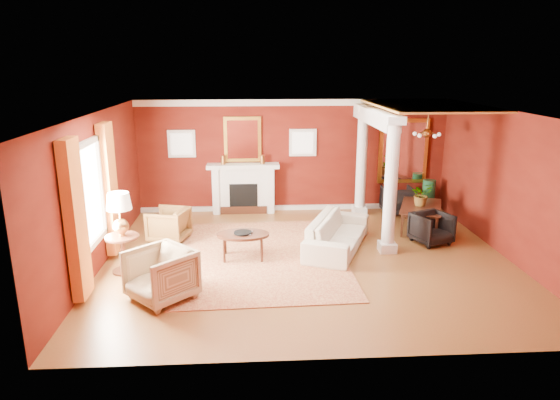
{
  "coord_description": "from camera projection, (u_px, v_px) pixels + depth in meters",
  "views": [
    {
      "loc": [
        -1.11,
        -9.26,
        3.81
      ],
      "look_at": [
        -0.53,
        0.3,
        1.15
      ],
      "focal_mm": 32.0,
      "sensor_mm": 36.0,
      "label": 1
    }
  ],
  "objects": [
    {
      "name": "base_trim",
      "position": [
        293.0,
        207.0,
        13.3
      ],
      "size": [
        8.0,
        0.08,
        0.12
      ],
      "primitive_type": "cube",
      "color": "silver",
      "rests_on": "ground"
    },
    {
      "name": "armchair_leopard",
      "position": [
        169.0,
        223.0,
        10.91
      ],
      "size": [
        0.92,
        0.95,
        0.8
      ],
      "primitive_type": "imported",
      "rotation": [
        0.0,
        0.0,
        -1.85
      ],
      "color": "black",
      "rests_on": "ground"
    },
    {
      "name": "rug",
      "position": [
        261.0,
        256.0,
        10.1
      ],
      "size": [
        3.44,
        4.5,
        0.02
      ],
      "primitive_type": "cube",
      "rotation": [
        0.0,
        0.0,
        0.03
      ],
      "color": "maroon",
      "rests_on": "ground"
    },
    {
      "name": "side_table",
      "position": [
        120.0,
        219.0,
        9.1
      ],
      "size": [
        0.61,
        0.61,
        1.54
      ],
      "rotation": [
        0.0,
        0.0,
        -0.19
      ],
      "color": "#321A0E",
      "rests_on": "ground"
    },
    {
      "name": "amber_ceiling",
      "position": [
        428.0,
        106.0,
        11.08
      ],
      "size": [
        2.3,
        3.4,
        0.04
      ],
      "primitive_type": "cube",
      "color": "gold",
      "rests_on": "room_shell"
    },
    {
      "name": "coffee_table",
      "position": [
        243.0,
        236.0,
        9.89
      ],
      "size": [
        1.05,
        1.05,
        0.53
      ],
      "rotation": [
        0.0,
        0.0,
        -0.15
      ],
      "color": "#321A0E",
      "rests_on": "ground"
    },
    {
      "name": "column_front",
      "position": [
        391.0,
        185.0,
        10.0
      ],
      "size": [
        0.36,
        0.36,
        2.8
      ],
      "color": "silver",
      "rests_on": "ground"
    },
    {
      "name": "sofa",
      "position": [
        338.0,
        228.0,
        10.42
      ],
      "size": [
        1.53,
        2.42,
        0.91
      ],
      "primitive_type": "imported",
      "rotation": [
        0.0,
        0.0,
        1.17
      ],
      "color": "beige",
      "rests_on": "ground"
    },
    {
      "name": "dining_mirror",
      "position": [
        403.0,
        151.0,
        13.07
      ],
      "size": [
        1.3,
        0.07,
        1.7
      ],
      "color": "gold",
      "rests_on": "room_shell"
    },
    {
      "name": "column_back",
      "position": [
        362.0,
        160.0,
        12.6
      ],
      "size": [
        0.36,
        0.36,
        2.8
      ],
      "color": "silver",
      "rests_on": "ground"
    },
    {
      "name": "dining_chair_near",
      "position": [
        432.0,
        227.0,
        10.76
      ],
      "size": [
        0.92,
        0.9,
        0.74
      ],
      "primitive_type": "imported",
      "rotation": [
        0.0,
        0.0,
        0.38
      ],
      "color": "black",
      "rests_on": "ground"
    },
    {
      "name": "chandelier",
      "position": [
        427.0,
        133.0,
        11.29
      ],
      "size": [
        0.6,
        0.62,
        0.75
      ],
      "color": "#A26E33",
      "rests_on": "room_shell"
    },
    {
      "name": "dining_table",
      "position": [
        422.0,
        211.0,
        11.66
      ],
      "size": [
        1.1,
        1.69,
        0.89
      ],
      "primitive_type": "imported",
      "rotation": [
        0.0,
        0.0,
        1.21
      ],
      "color": "#321A0E",
      "rests_on": "ground"
    },
    {
      "name": "flank_window_right",
      "position": [
        303.0,
        143.0,
        12.86
      ],
      "size": [
        0.7,
        0.07,
        0.7
      ],
      "color": "silver",
      "rests_on": "room_shell"
    },
    {
      "name": "coffee_book",
      "position": [
        243.0,
        227.0,
        9.86
      ],
      "size": [
        0.18,
        0.06,
        0.25
      ],
      "primitive_type": "imported",
      "rotation": [
        0.0,
        0.0,
        -0.22
      ],
      "color": "#321A0E",
      "rests_on": "coffee_table"
    },
    {
      "name": "dining_chair_far",
      "position": [
        398.0,
        199.0,
        12.86
      ],
      "size": [
        0.77,
        0.72,
        0.78
      ],
      "primitive_type": "imported",
      "rotation": [
        0.0,
        0.0,
        3.13
      ],
      "color": "black",
      "rests_on": "ground"
    },
    {
      "name": "armchair_stripe",
      "position": [
        161.0,
        272.0,
        8.17
      ],
      "size": [
        1.27,
        1.27,
        0.96
      ],
      "primitive_type": "imported",
      "rotation": [
        0.0,
        0.0,
        -0.8
      ],
      "color": "tan",
      "rests_on": "ground"
    },
    {
      "name": "crown_trim",
      "position": [
        293.0,
        103.0,
        12.57
      ],
      "size": [
        8.0,
        0.08,
        0.16
      ],
      "primitive_type": "cube",
      "color": "silver",
      "rests_on": "room_shell"
    },
    {
      "name": "ground",
      "position": [
        307.0,
        259.0,
        9.99
      ],
      "size": [
        8.0,
        8.0,
        0.0
      ],
      "primitive_type": "plane",
      "color": "brown",
      "rests_on": "ground"
    },
    {
      "name": "overmantel_mirror",
      "position": [
        243.0,
        139.0,
        12.73
      ],
      "size": [
        0.95,
        0.07,
        1.15
      ],
      "color": "gold",
      "rests_on": "fireplace"
    },
    {
      "name": "green_urn",
      "position": [
        428.0,
        200.0,
        12.99
      ],
      "size": [
        0.37,
        0.37,
        0.88
      ],
      "color": "#164525",
      "rests_on": "ground"
    },
    {
      "name": "left_window",
      "position": [
        93.0,
        202.0,
        8.81
      ],
      "size": [
        0.21,
        2.55,
        2.6
      ],
      "color": "white",
      "rests_on": "room_shell"
    },
    {
      "name": "fireplace",
      "position": [
        243.0,
        188.0,
        12.93
      ],
      "size": [
        1.85,
        0.42,
        1.29
      ],
      "color": "silver",
      "rests_on": "ground"
    },
    {
      "name": "flank_window_left",
      "position": [
        182.0,
        144.0,
        12.68
      ],
      "size": [
        0.7,
        0.07,
        0.7
      ],
      "color": "silver",
      "rests_on": "room_shell"
    },
    {
      "name": "header_beam",
      "position": [
        375.0,
        117.0,
        11.22
      ],
      "size": [
        0.3,
        3.2,
        0.32
      ],
      "primitive_type": "cube",
      "color": "silver",
      "rests_on": "column_front"
    },
    {
      "name": "room_shell",
      "position": [
        309.0,
        160.0,
        9.45
      ],
      "size": [
        8.04,
        7.04,
        2.92
      ],
      "color": "#5F170D",
      "rests_on": "ground"
    },
    {
      "name": "potted_plant",
      "position": [
        422.0,
        183.0,
        11.54
      ],
      "size": [
        0.66,
        0.69,
        0.42
      ],
      "primitive_type": "imported",
      "rotation": [
        0.0,
        0.0,
        0.4
      ],
      "color": "#26591E",
      "rests_on": "dining_table"
    }
  ]
}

